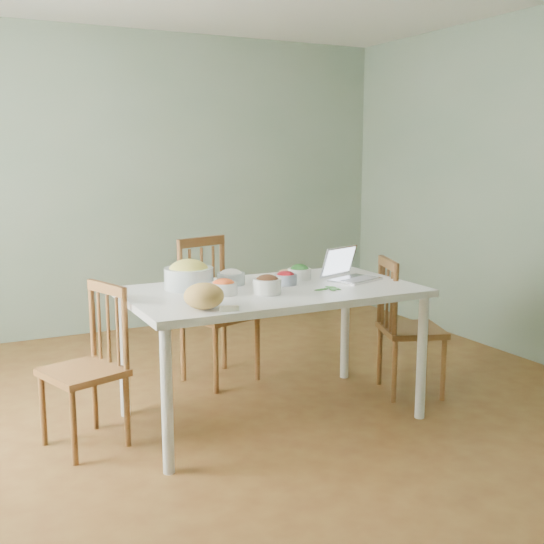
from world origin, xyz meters
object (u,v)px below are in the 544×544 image
chair_far (220,311)px  chair_right (412,326)px  bowl_squash (189,275)px  chair_left (83,368)px  dining_table (272,353)px  bread_boule (204,296)px  laptop (356,265)px

chair_far → chair_right: (1.06, -0.81, -0.05)m
bowl_squash → chair_left: bearing=-169.3°
chair_right → bowl_squash: bowl_squash is taller
dining_table → chair_left: 1.12m
chair_far → chair_left: chair_far is taller
chair_far → bread_boule: bearing=-133.8°
dining_table → chair_left: size_ratio=1.92×
bread_boule → bowl_squash: 0.56m
chair_left → bread_boule: size_ratio=4.26×
bowl_squash → laptop: (1.04, -0.23, 0.02)m
bread_boule → chair_far: bearing=64.1°
bread_boule → bowl_squash: size_ratio=0.72×
chair_far → laptop: chair_far is taller
dining_table → chair_right: 1.04m
dining_table → chair_far: chair_far is taller
chair_far → chair_left: (-1.09, -0.68, -0.06)m
chair_right → chair_far: bearing=72.7°
chair_right → laptop: bearing=107.3°
laptop → chair_right: bearing=-22.0°
chair_far → bowl_squash: size_ratio=3.48×
chair_far → bowl_squash: (-0.42, -0.56, 0.39)m
bread_boule → laptop: (1.15, 0.31, 0.03)m
chair_right → bowl_squash: size_ratio=3.15×
dining_table → bowl_squash: 0.70m
laptop → dining_table: bearing=159.4°
chair_left → chair_right: chair_right is taller
chair_left → laptop: size_ratio=2.96×
dining_table → chair_right: size_ratio=1.87×
bread_boule → dining_table: bearing=30.0°
bread_boule → laptop: 1.19m
chair_right → bowl_squash: bearing=100.3°
laptop → chair_left: bearing=157.2°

